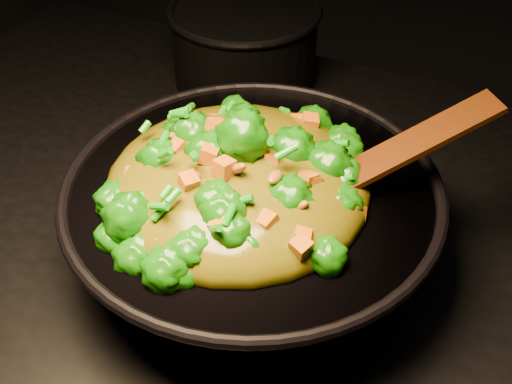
% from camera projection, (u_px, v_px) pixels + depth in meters
% --- Properties ---
extents(wok, '(0.55, 0.55, 0.12)m').
position_uv_depth(wok, '(253.00, 225.00, 0.76)').
color(wok, black).
rests_on(wok, stovetop).
extents(stir_fry, '(0.36, 0.36, 0.10)m').
position_uv_depth(stir_fry, '(237.00, 153.00, 0.68)').
color(stir_fry, '#166707').
rests_on(stir_fry, wok).
extents(spatula, '(0.21, 0.19, 0.10)m').
position_uv_depth(spatula, '(387.00, 157.00, 0.69)').
color(spatula, '#351204').
rests_on(spatula, wok).
extents(back_pot, '(0.24, 0.24, 0.14)m').
position_uv_depth(back_pot, '(245.00, 45.00, 1.07)').
color(back_pot, black).
rests_on(back_pot, stovetop).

